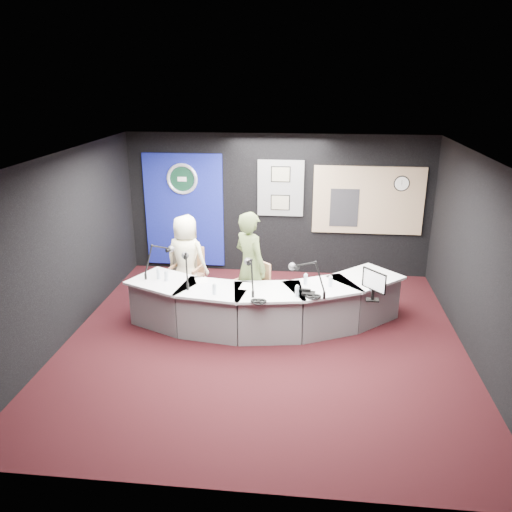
# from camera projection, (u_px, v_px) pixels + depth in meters

# --- Properties ---
(ground) EXTENTS (6.00, 6.00, 0.00)m
(ground) POSITION_uv_depth(u_px,v_px,m) (263.00, 342.00, 7.83)
(ground) COLOR black
(ground) RESTS_ON ground
(ceiling) EXTENTS (6.00, 6.00, 0.02)m
(ceiling) POSITION_uv_depth(u_px,v_px,m) (264.00, 157.00, 6.89)
(ceiling) COLOR silver
(ceiling) RESTS_ON ground
(wall_back) EXTENTS (6.00, 0.02, 2.80)m
(wall_back) POSITION_uv_depth(u_px,v_px,m) (278.00, 205.00, 10.17)
(wall_back) COLOR black
(wall_back) RESTS_ON ground
(wall_front) EXTENTS (6.00, 0.02, 2.80)m
(wall_front) POSITION_uv_depth(u_px,v_px,m) (233.00, 367.00, 4.55)
(wall_front) COLOR black
(wall_front) RESTS_ON ground
(wall_left) EXTENTS (0.02, 6.00, 2.80)m
(wall_left) POSITION_uv_depth(u_px,v_px,m) (64.00, 248.00, 7.66)
(wall_left) COLOR black
(wall_left) RESTS_ON ground
(wall_right) EXTENTS (0.02, 6.00, 2.80)m
(wall_right) POSITION_uv_depth(u_px,v_px,m) (481.00, 263.00, 7.06)
(wall_right) COLOR black
(wall_right) RESTS_ON ground
(broadcast_desk) EXTENTS (4.50, 1.90, 0.75)m
(broadcast_desk) POSITION_uv_depth(u_px,v_px,m) (264.00, 304.00, 8.23)
(broadcast_desk) COLOR silver
(broadcast_desk) RESTS_ON ground
(backdrop_panel) EXTENTS (1.60, 0.05, 2.30)m
(backdrop_panel) POSITION_uv_depth(u_px,v_px,m) (184.00, 210.00, 10.39)
(backdrop_panel) COLOR navy
(backdrop_panel) RESTS_ON wall_back
(agency_seal) EXTENTS (0.63, 0.07, 0.63)m
(agency_seal) POSITION_uv_depth(u_px,v_px,m) (182.00, 179.00, 10.13)
(agency_seal) COLOR silver
(agency_seal) RESTS_ON backdrop_panel
(seal_center) EXTENTS (0.48, 0.01, 0.48)m
(seal_center) POSITION_uv_depth(u_px,v_px,m) (182.00, 179.00, 10.14)
(seal_center) COLOR #0E3320
(seal_center) RESTS_ON backdrop_panel
(pinboard) EXTENTS (0.90, 0.04, 1.10)m
(pinboard) POSITION_uv_depth(u_px,v_px,m) (281.00, 188.00, 10.02)
(pinboard) COLOR slate
(pinboard) RESTS_ON wall_back
(framed_photo_upper) EXTENTS (0.34, 0.02, 0.27)m
(framed_photo_upper) POSITION_uv_depth(u_px,v_px,m) (281.00, 174.00, 9.90)
(framed_photo_upper) COLOR gray
(framed_photo_upper) RESTS_ON pinboard
(framed_photo_lower) EXTENTS (0.34, 0.02, 0.27)m
(framed_photo_lower) POSITION_uv_depth(u_px,v_px,m) (280.00, 203.00, 10.09)
(framed_photo_lower) COLOR gray
(framed_photo_lower) RESTS_ON pinboard
(booth_window_frame) EXTENTS (2.12, 0.06, 1.32)m
(booth_window_frame) POSITION_uv_depth(u_px,v_px,m) (368.00, 200.00, 9.92)
(booth_window_frame) COLOR tan
(booth_window_frame) RESTS_ON wall_back
(booth_glow) EXTENTS (2.00, 0.02, 1.20)m
(booth_glow) POSITION_uv_depth(u_px,v_px,m) (368.00, 201.00, 9.91)
(booth_glow) COLOR beige
(booth_glow) RESTS_ON booth_window_frame
(equipment_rack) EXTENTS (0.55, 0.02, 0.75)m
(equipment_rack) POSITION_uv_depth(u_px,v_px,m) (344.00, 208.00, 9.99)
(equipment_rack) COLOR black
(equipment_rack) RESTS_ON booth_window_frame
(wall_clock) EXTENTS (0.28, 0.01, 0.28)m
(wall_clock) POSITION_uv_depth(u_px,v_px,m) (402.00, 184.00, 9.71)
(wall_clock) COLOR white
(wall_clock) RESTS_ON booth_window_frame
(armchair_left) EXTENTS (0.64, 0.64, 0.93)m
(armchair_left) POSITION_uv_depth(u_px,v_px,m) (187.00, 275.00, 9.15)
(armchair_left) COLOR #A3704A
(armchair_left) RESTS_ON ground
(armchair_right) EXTENTS (0.81, 0.81, 1.02)m
(armchair_right) POSITION_uv_depth(u_px,v_px,m) (250.00, 289.00, 8.45)
(armchair_right) COLOR #A3704A
(armchair_right) RESTS_ON ground
(draped_jacket) EXTENTS (0.51, 0.22, 0.70)m
(draped_jacket) POSITION_uv_depth(u_px,v_px,m) (185.00, 263.00, 9.33)
(draped_jacket) COLOR #6A675A
(draped_jacket) RESTS_ON armchair_left
(person_man) EXTENTS (0.87, 0.67, 1.58)m
(person_man) POSITION_uv_depth(u_px,v_px,m) (186.00, 259.00, 9.04)
(person_man) COLOR #FFF7CB
(person_man) RESTS_ON ground
(person_woman) EXTENTS (0.78, 0.78, 1.83)m
(person_woman) POSITION_uv_depth(u_px,v_px,m) (250.00, 266.00, 8.31)
(person_woman) COLOR #4E5E31
(person_woman) RESTS_ON ground
(computer_monitor) EXTENTS (0.32, 0.37, 0.31)m
(computer_monitor) POSITION_uv_depth(u_px,v_px,m) (374.00, 280.00, 7.34)
(computer_monitor) COLOR black
(computer_monitor) RESTS_ON broadcast_desk
(desk_phone) EXTENTS (0.21, 0.18, 0.05)m
(desk_phone) POSITION_uv_depth(u_px,v_px,m) (308.00, 293.00, 7.63)
(desk_phone) COLOR black
(desk_phone) RESTS_ON broadcast_desk
(headphones_near) EXTENTS (0.22, 0.22, 0.04)m
(headphones_near) POSITION_uv_depth(u_px,v_px,m) (313.00, 296.00, 7.55)
(headphones_near) COLOR black
(headphones_near) RESTS_ON broadcast_desk
(headphones_far) EXTENTS (0.23, 0.23, 0.04)m
(headphones_far) POSITION_uv_depth(u_px,v_px,m) (259.00, 301.00, 7.39)
(headphones_far) COLOR black
(headphones_far) RESTS_ON broadcast_desk
(paper_stack) EXTENTS (0.27, 0.32, 0.00)m
(paper_stack) POSITION_uv_depth(u_px,v_px,m) (202.00, 281.00, 8.17)
(paper_stack) COLOR white
(paper_stack) RESTS_ON broadcast_desk
(notepad) EXTENTS (0.23, 0.31, 0.00)m
(notepad) POSITION_uv_depth(u_px,v_px,m) (247.00, 286.00, 7.95)
(notepad) COLOR white
(notepad) RESTS_ON broadcast_desk
(boom_mic_a) EXTENTS (0.41, 0.67, 0.60)m
(boom_mic_a) POSITION_uv_depth(u_px,v_px,m) (158.00, 256.00, 8.37)
(boom_mic_a) COLOR black
(boom_mic_a) RESTS_ON broadcast_desk
(boom_mic_b) EXTENTS (0.29, 0.72, 0.60)m
(boom_mic_b) POSITION_uv_depth(u_px,v_px,m) (186.00, 264.00, 8.02)
(boom_mic_b) COLOR black
(boom_mic_b) RESTS_ON broadcast_desk
(boom_mic_c) EXTENTS (0.27, 0.72, 0.60)m
(boom_mic_c) POSITION_uv_depth(u_px,v_px,m) (250.00, 271.00, 7.75)
(boom_mic_c) COLOR black
(boom_mic_c) RESTS_ON broadcast_desk
(boom_mic_d) EXTENTS (0.61, 0.50, 0.60)m
(boom_mic_d) POSITION_uv_depth(u_px,v_px,m) (308.00, 274.00, 7.62)
(boom_mic_d) COLOR black
(boom_mic_d) RESTS_ON broadcast_desk
(water_bottles) EXTENTS (3.41, 0.60, 0.18)m
(water_bottles) POSITION_uv_depth(u_px,v_px,m) (261.00, 284.00, 7.82)
(water_bottles) COLOR silver
(water_bottles) RESTS_ON broadcast_desk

